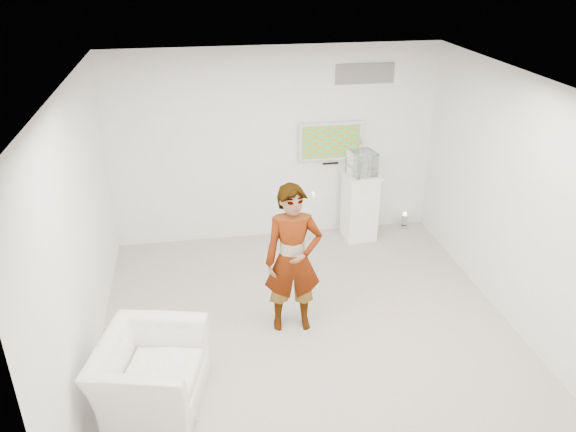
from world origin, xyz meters
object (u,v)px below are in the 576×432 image
object	(u,v)px
pedestal	(360,206)
tv	(331,141)
floor_uplight	(404,220)
armchair	(150,373)
person	(293,260)

from	to	relation	value
pedestal	tv	bearing A→B (deg)	147.60
pedestal	floor_uplight	xyz separation A→B (m)	(0.85, 0.18, -0.41)
tv	armchair	size ratio (longest dim) A/B	0.88
tv	floor_uplight	world-z (taller)	tv
pedestal	floor_uplight	distance (m)	0.96
person	armchair	size ratio (longest dim) A/B	1.65
tv	pedestal	world-z (taller)	tv
floor_uplight	tv	bearing A→B (deg)	175.43
tv	pedestal	bearing A→B (deg)	-32.40
tv	person	distance (m)	2.70
tv	pedestal	distance (m)	1.14
person	floor_uplight	size ratio (longest dim) A/B	7.23
tv	pedestal	size ratio (longest dim) A/B	0.93
armchair	pedestal	world-z (taller)	pedestal
pedestal	person	bearing A→B (deg)	-124.38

